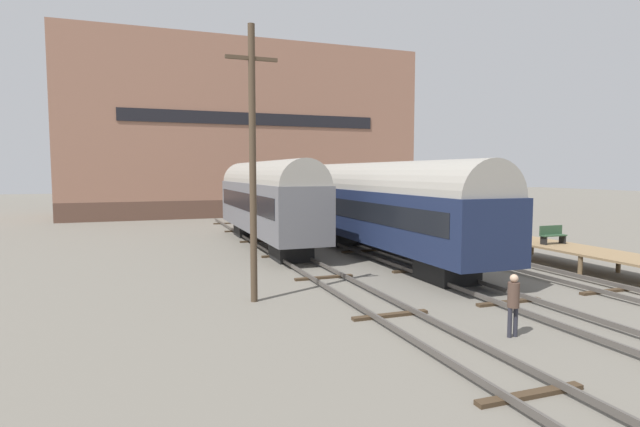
{
  "coord_description": "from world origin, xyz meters",
  "views": [
    {
      "loc": [
        -12.03,
        -16.73,
        4.58
      ],
      "look_at": [
        -2.32,
        9.83,
        2.2
      ],
      "focal_mm": 28.0,
      "sensor_mm": 36.0,
      "label": 1
    }
  ],
  "objects_px": {
    "train_car_navy": "(383,205)",
    "person_worker": "(513,299)",
    "bench": "(552,234)",
    "utility_pole": "(253,161)",
    "train_car_grey": "(266,198)"
  },
  "relations": [
    {
      "from": "train_car_navy",
      "to": "bench",
      "type": "height_order",
      "value": "train_car_navy"
    },
    {
      "from": "train_car_grey",
      "to": "bench",
      "type": "distance_m",
      "value": 16.08
    },
    {
      "from": "train_car_navy",
      "to": "bench",
      "type": "relative_size",
      "value": 12.7
    },
    {
      "from": "train_car_navy",
      "to": "bench",
      "type": "distance_m",
      "value": 8.47
    },
    {
      "from": "bench",
      "to": "person_worker",
      "type": "relative_size",
      "value": 0.79
    },
    {
      "from": "person_worker",
      "to": "utility_pole",
      "type": "bearing_deg",
      "value": 133.53
    },
    {
      "from": "bench",
      "to": "train_car_navy",
      "type": "bearing_deg",
      "value": 149.88
    },
    {
      "from": "train_car_grey",
      "to": "person_worker",
      "type": "relative_size",
      "value": 9.02
    },
    {
      "from": "bench",
      "to": "person_worker",
      "type": "height_order",
      "value": "bench"
    },
    {
      "from": "train_car_navy",
      "to": "person_worker",
      "type": "height_order",
      "value": "train_car_navy"
    },
    {
      "from": "train_car_grey",
      "to": "utility_pole",
      "type": "relative_size",
      "value": 1.66
    },
    {
      "from": "train_car_grey",
      "to": "bench",
      "type": "xyz_separation_m",
      "value": [
        11.86,
        -10.76,
        -1.5
      ]
    },
    {
      "from": "train_car_grey",
      "to": "train_car_navy",
      "type": "xyz_separation_m",
      "value": [
        4.64,
        -6.57,
        -0.13
      ]
    },
    {
      "from": "person_worker",
      "to": "utility_pole",
      "type": "distance_m",
      "value": 9.4
    },
    {
      "from": "train_car_grey",
      "to": "train_car_navy",
      "type": "height_order",
      "value": "train_car_grey"
    }
  ]
}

